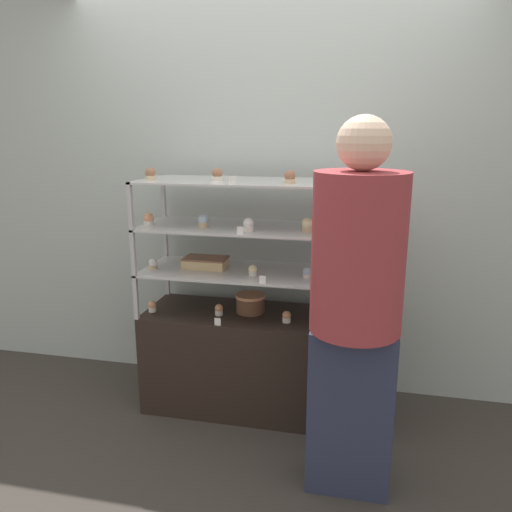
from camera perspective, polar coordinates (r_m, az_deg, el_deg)
ground_plane at (r=3.31m, az=0.00°, el=-16.69°), size 20.00×20.00×0.00m
back_wall at (r=3.25m, az=1.50°, el=7.15°), size 8.00×0.05×2.60m
display_base at (r=3.16m, az=0.00°, el=-11.87°), size 1.35×0.50×0.62m
display_riser_lower at (r=2.96m, az=0.00°, el=-2.04°), size 1.35×0.50×0.27m
display_riser_middle at (r=2.89m, az=0.00°, el=3.05°), size 1.35×0.50×0.27m
display_riser_upper at (r=2.85m, az=0.00°, el=8.31°), size 1.35×0.50×0.27m
layer_cake_centerpiece at (r=3.05m, az=-0.65°, el=-5.40°), size 0.18×0.18×0.11m
sheet_cake_frosted at (r=3.04m, az=-5.77°, el=-0.73°), size 0.26×0.16×0.06m
cupcake_0 at (r=3.12m, az=-11.77°, el=-5.67°), size 0.05×0.05×0.07m
cupcake_1 at (r=3.01m, az=-4.26°, el=-6.14°), size 0.05×0.05×0.07m
cupcake_2 at (r=2.90m, az=3.52°, el=-6.94°), size 0.05×0.05×0.07m
cupcake_3 at (r=2.90m, az=11.76°, el=-7.26°), size 0.05×0.05×0.07m
price_tag_0 at (r=2.86m, az=-4.41°, el=-7.51°), size 0.04×0.00×0.04m
cupcake_4 at (r=3.06m, az=-11.68°, el=-0.89°), size 0.05×0.05×0.06m
cupcake_5 at (r=2.86m, az=-0.28°, el=-1.66°), size 0.05×0.05×0.06m
cupcake_6 at (r=2.83m, az=5.86°, el=-1.92°), size 0.05×0.05×0.06m
cupcake_7 at (r=2.80m, az=12.09°, el=-2.37°), size 0.05×0.05×0.06m
price_tag_1 at (r=2.71m, az=0.76°, el=-2.72°), size 0.04×0.00×0.04m
cupcake_8 at (r=2.99m, az=-12.17°, el=4.10°), size 0.06×0.06×0.08m
cupcake_9 at (r=2.89m, az=-6.04°, el=3.99°), size 0.06×0.06×0.08m
cupcake_10 at (r=2.76m, az=-0.88°, el=3.56°), size 0.06×0.06×0.08m
cupcake_11 at (r=2.77m, az=5.86°, el=3.53°), size 0.06×0.06×0.08m
cupcake_12 at (r=2.75m, az=12.63°, el=3.21°), size 0.06×0.06×0.08m
price_tag_2 at (r=2.68m, az=-1.82°, el=2.92°), size 0.04×0.00×0.04m
cupcake_13 at (r=2.96m, az=-11.98°, el=9.16°), size 0.06×0.06×0.07m
cupcake_14 at (r=2.87m, az=-4.45°, el=9.26°), size 0.06×0.06×0.07m
cupcake_15 at (r=2.71m, az=3.88°, el=8.98°), size 0.06×0.06×0.07m
cupcake_16 at (r=2.67m, az=12.60°, el=8.59°), size 0.06×0.06×0.07m
price_tag_3 at (r=2.65m, az=-2.68°, el=8.64°), size 0.04×0.00×0.04m
customer_figure at (r=2.29m, az=11.31°, el=-5.38°), size 0.41×0.41×1.76m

